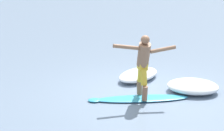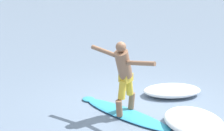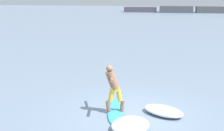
# 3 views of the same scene
# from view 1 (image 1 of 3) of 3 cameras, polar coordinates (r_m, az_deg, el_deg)

# --- Properties ---
(ground_plane) EXTENTS (200.00, 200.00, 0.00)m
(ground_plane) POSITION_cam_1_polar(r_m,az_deg,el_deg) (13.15, 2.95, -2.99)
(ground_plane) COLOR slate
(surfboard) EXTENTS (0.93, 2.45, 0.20)m
(surfboard) POSITION_cam_1_polar(r_m,az_deg,el_deg) (12.69, 3.05, -3.57)
(surfboard) COLOR #36A2C3
(surfboard) RESTS_ON ground
(surfer) EXTENTS (0.75, 1.45, 1.56)m
(surfer) POSITION_cam_1_polar(r_m,az_deg,el_deg) (12.34, 3.40, 0.44)
(surfer) COLOR #8D6348
(surfer) RESTS_ON surfboard
(wave_foam_at_tail) EXTENTS (1.62, 1.40, 0.26)m
(wave_foam_at_tail) POSITION_cam_1_polar(r_m,az_deg,el_deg) (14.17, 2.84, -1.01)
(wave_foam_at_tail) COLOR white
(wave_foam_at_tail) RESTS_ON ground
(wave_foam_at_nose) EXTENTS (1.37, 1.52, 0.29)m
(wave_foam_at_nose) POSITION_cam_1_polar(r_m,az_deg,el_deg) (13.34, 8.69, -2.22)
(wave_foam_at_nose) COLOR white
(wave_foam_at_nose) RESTS_ON ground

